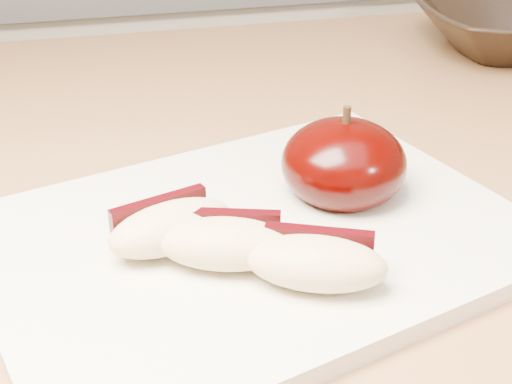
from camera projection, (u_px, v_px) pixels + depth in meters
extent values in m
cube|color=silver|center=(157.00, 206.00, 1.35)|extent=(2.40, 0.60, 0.90)
cube|color=#936140|center=(233.00, 173.00, 0.55)|extent=(1.64, 0.64, 0.04)
cube|color=silver|center=(256.00, 238.00, 0.42)|extent=(0.36, 0.30, 0.01)
ellipsoid|color=black|center=(344.00, 163.00, 0.45)|extent=(0.09, 0.09, 0.06)
cylinder|color=black|center=(347.00, 116.00, 0.43)|extent=(0.00, 0.00, 0.01)
ellipsoid|color=#D1B684|center=(171.00, 227.00, 0.40)|extent=(0.08, 0.06, 0.03)
cube|color=black|center=(159.00, 217.00, 0.41)|extent=(0.06, 0.02, 0.02)
ellipsoid|color=#D1B684|center=(225.00, 244.00, 0.38)|extent=(0.08, 0.06, 0.03)
cube|color=black|center=(228.00, 230.00, 0.40)|extent=(0.06, 0.02, 0.02)
ellipsoid|color=#D1B684|center=(316.00, 263.00, 0.37)|extent=(0.08, 0.06, 0.03)
cube|color=black|center=(319.00, 248.00, 0.38)|extent=(0.06, 0.03, 0.02)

